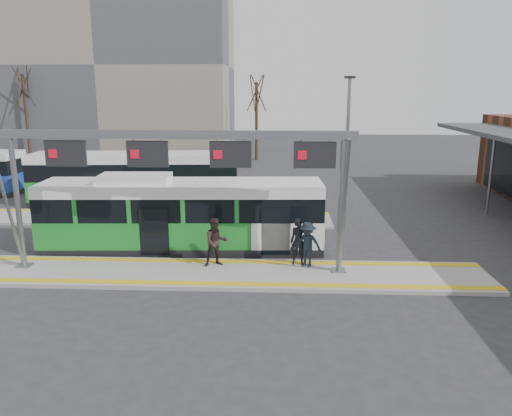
{
  "coord_description": "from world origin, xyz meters",
  "views": [
    {
      "loc": [
        3.21,
        -17.39,
        6.78
      ],
      "look_at": [
        2.29,
        3.0,
        1.89
      ],
      "focal_mm": 35.0,
      "sensor_mm": 36.0,
      "label": 1
    }
  ],
  "objects_px": {
    "hero_bus": "(182,216)",
    "passenger_a": "(299,242)",
    "passenger_b": "(216,242)",
    "passenger_c": "(307,244)",
    "gantry": "(179,160)"
  },
  "relations": [
    {
      "from": "hero_bus",
      "to": "passenger_b",
      "type": "relative_size",
      "value": 6.42
    },
    {
      "from": "gantry",
      "to": "passenger_a",
      "type": "height_order",
      "value": "gantry"
    },
    {
      "from": "passenger_a",
      "to": "passenger_b",
      "type": "xyz_separation_m",
      "value": [
        -3.16,
        -0.28,
        0.02
      ]
    },
    {
      "from": "passenger_b",
      "to": "hero_bus",
      "type": "bearing_deg",
      "value": 106.33
    },
    {
      "from": "passenger_b",
      "to": "passenger_c",
      "type": "xyz_separation_m",
      "value": [
        3.49,
        0.08,
        -0.06
      ]
    },
    {
      "from": "gantry",
      "to": "passenger_b",
      "type": "height_order",
      "value": "gantry"
    },
    {
      "from": "hero_bus",
      "to": "passenger_b",
      "type": "height_order",
      "value": "hero_bus"
    },
    {
      "from": "hero_bus",
      "to": "passenger_a",
      "type": "bearing_deg",
      "value": -26.04
    },
    {
      "from": "passenger_b",
      "to": "passenger_c",
      "type": "relative_size",
      "value": 1.07
    },
    {
      "from": "hero_bus",
      "to": "passenger_a",
      "type": "xyz_separation_m",
      "value": [
        4.93,
        -2.12,
        -0.43
      ]
    },
    {
      "from": "gantry",
      "to": "passenger_a",
      "type": "distance_m",
      "value": 5.49
    },
    {
      "from": "gantry",
      "to": "passenger_b",
      "type": "distance_m",
      "value": 3.47
    },
    {
      "from": "gantry",
      "to": "hero_bus",
      "type": "distance_m",
      "value": 4.05
    },
    {
      "from": "hero_bus",
      "to": "gantry",
      "type": "bearing_deg",
      "value": -81.78
    },
    {
      "from": "gantry",
      "to": "passenger_b",
      "type": "xyz_separation_m",
      "value": [
        1.21,
        0.47,
        -3.22
      ]
    }
  ]
}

